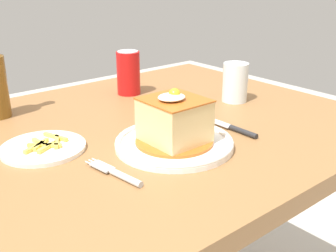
# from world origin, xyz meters

# --- Properties ---
(dining_table) EXTENTS (1.17, 0.83, 0.76)m
(dining_table) POSITION_xyz_m (0.00, 0.00, 0.64)
(dining_table) COLOR olive
(dining_table) RESTS_ON ground_plane
(main_plate) EXTENTS (0.24, 0.24, 0.02)m
(main_plate) POSITION_xyz_m (0.04, -0.14, 0.76)
(main_plate) COLOR white
(main_plate) RESTS_ON dining_table
(sandwich_meal) EXTENTS (0.16, 0.16, 0.11)m
(sandwich_meal) POSITION_xyz_m (0.04, -0.14, 0.81)
(sandwich_meal) COLOR #B75B1E
(sandwich_meal) RESTS_ON main_plate
(fork) EXTENTS (0.03, 0.14, 0.01)m
(fork) POSITION_xyz_m (-0.12, -0.17, 0.76)
(fork) COLOR silver
(fork) RESTS_ON dining_table
(knife) EXTENTS (0.02, 0.17, 0.01)m
(knife) POSITION_xyz_m (0.20, -0.16, 0.76)
(knife) COLOR #262628
(knife) RESTS_ON dining_table
(soda_can) EXTENTS (0.07, 0.07, 0.12)m
(soda_can) POSITION_xyz_m (0.19, 0.24, 0.82)
(soda_can) COLOR red
(soda_can) RESTS_ON dining_table
(drinking_glass) EXTENTS (0.07, 0.07, 0.10)m
(drinking_glass) POSITION_xyz_m (0.37, -0.01, 0.80)
(drinking_glass) COLOR #3F2314
(drinking_glass) RESTS_ON dining_table
(side_plate_fries) EXTENTS (0.17, 0.17, 0.02)m
(side_plate_fries) POSITION_xyz_m (-0.17, 0.02, 0.76)
(side_plate_fries) COLOR white
(side_plate_fries) RESTS_ON dining_table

